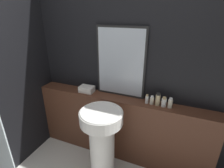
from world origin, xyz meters
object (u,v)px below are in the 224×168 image
(lotion_bottle, at_px, (158,100))
(pedestal_sink, at_px, (102,139))
(conditioner_bottle, at_px, (152,100))
(hand_soap_bottle, at_px, (170,103))
(mirror, at_px, (121,63))
(body_wash_bottle, at_px, (164,102))
(towel_stack, at_px, (87,89))
(shampoo_bottle, at_px, (147,99))

(lotion_bottle, bearing_deg, pedestal_sink, -141.70)
(conditioner_bottle, xyz_separation_m, hand_soap_bottle, (0.21, 0.00, 0.01))
(mirror, xyz_separation_m, body_wash_bottle, (0.57, -0.09, -0.38))
(towel_stack, xyz_separation_m, body_wash_bottle, (1.01, 0.00, 0.01))
(towel_stack, bearing_deg, body_wash_bottle, 0.00)
(shampoo_bottle, xyz_separation_m, hand_soap_bottle, (0.27, 0.00, 0.00))
(mirror, bearing_deg, conditioner_bottle, -11.94)
(pedestal_sink, distance_m, towel_stack, 0.70)
(pedestal_sink, xyz_separation_m, shampoo_bottle, (0.40, 0.42, 0.40))
(towel_stack, bearing_deg, mirror, 11.54)
(shampoo_bottle, relative_size, body_wash_bottle, 0.96)
(pedestal_sink, distance_m, hand_soap_bottle, 0.88)
(towel_stack, distance_m, conditioner_bottle, 0.88)
(towel_stack, bearing_deg, shampoo_bottle, -0.00)
(towel_stack, distance_m, body_wash_bottle, 1.01)
(towel_stack, height_order, lotion_bottle, lotion_bottle)
(mirror, relative_size, hand_soap_bottle, 7.15)
(mirror, xyz_separation_m, shampoo_bottle, (0.37, -0.09, -0.38))
(pedestal_sink, bearing_deg, shampoo_bottle, 46.01)
(lotion_bottle, bearing_deg, mirror, 169.62)
(towel_stack, bearing_deg, lotion_bottle, 0.00)
(pedestal_sink, bearing_deg, towel_stack, 134.97)
(pedestal_sink, relative_size, body_wash_bottle, 7.89)
(shampoo_bottle, bearing_deg, pedestal_sink, -133.99)
(hand_soap_bottle, bearing_deg, body_wash_bottle, 180.00)
(pedestal_sink, relative_size, lotion_bottle, 5.91)
(shampoo_bottle, xyz_separation_m, body_wash_bottle, (0.20, 0.00, 0.00))
(hand_soap_bottle, bearing_deg, mirror, 171.88)
(mirror, bearing_deg, hand_soap_bottle, -8.12)
(body_wash_bottle, bearing_deg, hand_soap_bottle, 0.00)
(pedestal_sink, relative_size, hand_soap_bottle, 7.76)
(shampoo_bottle, bearing_deg, mirror, 166.23)
(mirror, xyz_separation_m, hand_soap_bottle, (0.64, -0.09, -0.38))
(shampoo_bottle, distance_m, lotion_bottle, 0.13)
(shampoo_bottle, bearing_deg, hand_soap_bottle, 0.00)
(mirror, relative_size, conditioner_bottle, 8.11)
(pedestal_sink, distance_m, lotion_bottle, 0.79)
(pedestal_sink, relative_size, towel_stack, 4.85)
(pedestal_sink, bearing_deg, body_wash_bottle, 34.84)
(conditioner_bottle, relative_size, body_wash_bottle, 0.90)
(pedestal_sink, relative_size, shampoo_bottle, 8.24)
(mirror, distance_m, body_wash_bottle, 0.69)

